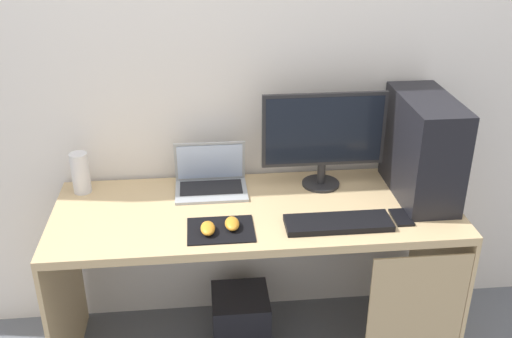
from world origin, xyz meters
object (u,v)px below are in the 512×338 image
Objects in this scene: monitor at (324,136)px; subwoofer at (241,318)px; speaker at (80,173)px; mouse_left at (232,224)px; keyboard at (338,223)px; pc_tower at (423,148)px; laptop at (211,180)px; cell_phone at (401,217)px; mouse_right at (208,228)px.

monitor is 0.96m from subwoofer.
speaker reaches higher than mouse_left.
speaker is 0.69× the size of subwoofer.
speaker reaches higher than keyboard.
speaker is at bearing 177.34° from monitor.
pc_tower is 1.11× the size of keyboard.
speaker is at bearing 173.63° from pc_tower.
laptop is at bearing 143.52° from keyboard.
pc_tower is 3.59× the size of cell_phone.
mouse_left is at bearing -78.18° from laptop.
pc_tower is 0.92m from laptop.
pc_tower reaches higher than monitor.
keyboard is at bearing -2.75° from mouse_left.
mouse_left reaches higher than subwoofer.
cell_phone is (0.78, 0.03, -0.02)m from mouse_right.
monitor reaches higher than mouse_right.
keyboard is (-0.40, -0.23, -0.21)m from pc_tower.
monitor is 0.57m from mouse_left.
pc_tower is 0.87× the size of monitor.
keyboard is at bearing -173.98° from cell_phone.
laptop is at bearing 86.30° from mouse_right.
monitor is at bearing 14.97° from subwoofer.
cell_phone is at bearing -15.44° from speaker.
mouse_left reaches higher than cell_phone.
speaker reaches higher than cell_phone.
speaker is at bearing 143.51° from mouse_right.
cell_phone is (1.31, -0.36, -0.09)m from speaker.
laptop is 0.37m from mouse_right.
laptop reaches higher than keyboard.
cell_phone is 0.49× the size of subwoofer.
subwoofer is at bearing 79.08° from mouse_left.
keyboard reaches higher than cell_phone.
laptop is 0.56m from speaker.
mouse_right is (-0.09, -0.02, 0.00)m from mouse_left.
mouse_left and mouse_right have the same top height.
speaker is 1.90× the size of mouse_left.
speaker is 0.73m from mouse_left.
subwoofer is (0.04, 0.22, -0.66)m from mouse_left.
pc_tower is 2.56× the size of speaker.
pc_tower is 0.96m from mouse_right.
monitor is 1.06m from speaker.
pc_tower is at bearing -6.37° from speaker.
pc_tower is at bearing 56.08° from cell_phone.
mouse_right is at bearing -36.49° from speaker.
monitor reaches higher than mouse_left.
cell_phone is at bearing 2.43° from mouse_right.
keyboard is at bearing -20.46° from speaker.
monitor is 0.66m from mouse_right.
cell_phone is (-0.14, -0.20, -0.21)m from pc_tower.
pc_tower is at bearing -15.76° from monitor.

